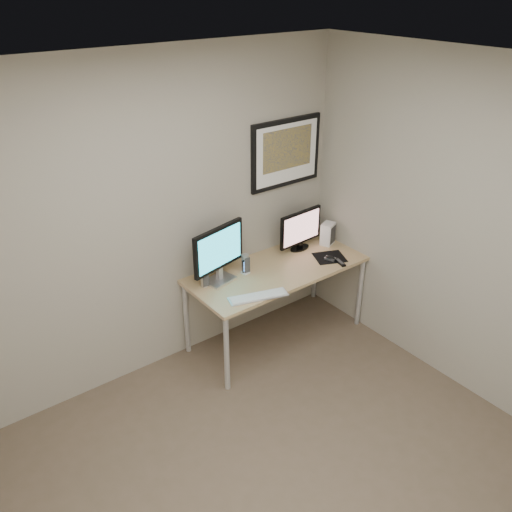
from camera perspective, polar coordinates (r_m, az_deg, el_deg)
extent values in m
plane|color=brown|center=(3.90, 3.29, -23.20)|extent=(3.60, 3.60, 0.00)
plane|color=white|center=(2.49, 4.97, 17.73)|extent=(3.60, 3.60, 0.00)
plane|color=gray|center=(4.26, -11.16, 3.28)|extent=(3.60, 0.00, 3.60)
plane|color=gray|center=(4.27, 22.60, 1.61)|extent=(0.00, 3.40, 3.40)
cube|color=#A3894E|center=(4.74, 2.24, -1.46)|extent=(1.60, 0.70, 0.03)
cylinder|color=silver|center=(4.35, -3.11, -10.23)|extent=(0.04, 0.04, 0.70)
cylinder|color=silver|center=(4.79, -7.34, -6.51)|extent=(0.04, 0.04, 0.70)
cylinder|color=silver|center=(5.20, 10.87, -3.79)|extent=(0.04, 0.04, 0.70)
cylinder|color=silver|center=(5.56, 6.22, -1.16)|extent=(0.04, 0.04, 0.70)
cube|color=black|center=(4.82, 3.17, 10.79)|extent=(0.75, 0.03, 0.60)
cube|color=white|center=(4.81, 3.30, 10.74)|extent=(0.67, 0.00, 0.52)
cube|color=gold|center=(4.80, 3.34, 11.19)|extent=(0.54, 0.00, 0.36)
cube|color=#BABABF|center=(4.55, -3.85, -2.52)|extent=(0.28, 0.22, 0.02)
cube|color=#BABABF|center=(4.51, -3.87, -1.83)|extent=(0.06, 0.05, 0.11)
cube|color=black|center=(4.40, -3.97, 0.84)|extent=(0.53, 0.15, 0.37)
cube|color=#20A4B7|center=(4.39, -3.83, 0.75)|extent=(0.47, 0.11, 0.31)
cube|color=black|center=(5.07, 4.61, 0.84)|extent=(0.21, 0.12, 0.02)
cube|color=black|center=(5.05, 4.62, 1.16)|extent=(0.05, 0.04, 0.05)
cube|color=black|center=(4.97, 4.70, 3.02)|extent=(0.48, 0.06, 0.32)
cube|color=tan|center=(4.96, 4.82, 2.96)|extent=(0.44, 0.03, 0.27)
cylinder|color=#BABABF|center=(4.45, -5.45, -2.21)|extent=(0.08, 0.08, 0.17)
cylinder|color=#BABABF|center=(4.63, -1.14, -0.80)|extent=(0.07, 0.07, 0.17)
cube|color=black|center=(4.62, -1.14, -1.11)|extent=(0.07, 0.07, 0.13)
cube|color=silver|center=(4.32, 0.23, -4.27)|extent=(0.50, 0.27, 0.02)
cube|color=black|center=(4.95, 7.75, -0.14)|extent=(0.34, 0.32, 0.00)
ellipsoid|color=black|center=(4.90, 7.80, -0.19)|extent=(0.09, 0.11, 0.03)
cube|color=black|center=(4.86, 8.83, -0.64)|extent=(0.08, 0.16, 0.02)
cube|color=silver|center=(5.15, 7.57, 2.35)|extent=(0.17, 0.15, 0.21)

